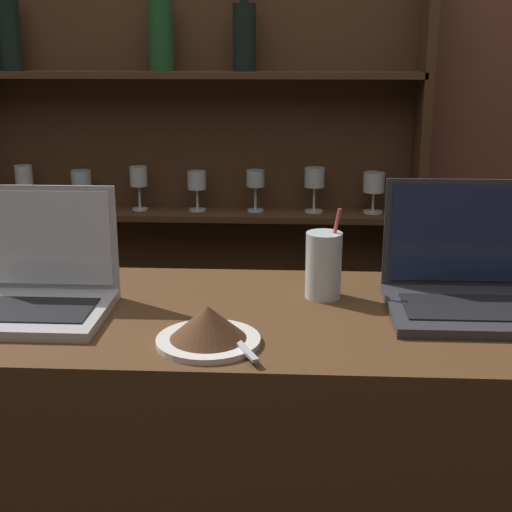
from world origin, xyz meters
name	(u,v)px	position (x,y,z in m)	size (l,w,h in m)	color
back_wall	(230,98)	(0.00, 1.44, 1.35)	(7.00, 0.06, 2.70)	brown
back_shelf	(197,222)	(-0.11, 1.36, 0.94)	(1.46, 0.18, 1.79)	#472D19
laptop_near	(31,285)	(-0.26, 0.25, 1.09)	(0.29, 0.23, 0.22)	#ADADB2
laptop_far	(478,283)	(0.56, 0.30, 1.09)	(0.34, 0.24, 0.23)	#333338
cake_plate	(208,327)	(0.08, 0.11, 1.07)	(0.17, 0.18, 0.07)	silver
water_glass	(324,265)	(0.28, 0.35, 1.11)	(0.07, 0.07, 0.18)	silver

